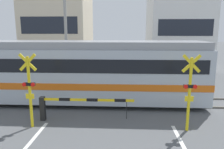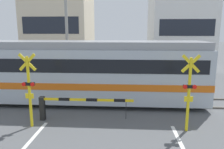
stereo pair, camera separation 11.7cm
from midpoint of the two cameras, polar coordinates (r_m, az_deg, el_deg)
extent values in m
cube|color=#5B564C|center=(11.15, -0.36, -8.10)|extent=(50.00, 0.10, 0.08)
cube|color=#5B564C|center=(12.51, 0.04, -5.93)|extent=(50.00, 0.10, 0.08)
cube|color=#ADB7C1|center=(11.82, -11.64, 0.36)|extent=(14.13, 2.79, 2.64)
cube|color=gray|center=(11.63, -11.94, 7.65)|extent=(13.99, 2.46, 0.36)
cube|color=orange|center=(11.90, -11.57, -1.51)|extent=(14.14, 2.85, 0.32)
cube|color=black|center=(11.72, -11.76, 3.22)|extent=(13.56, 2.84, 0.64)
cylinder|color=black|center=(11.11, 10.18, -6.50)|extent=(0.76, 0.12, 0.76)
cylinder|color=black|center=(12.48, 9.38, -4.51)|extent=(0.76, 0.12, 0.76)
cube|color=black|center=(9.81, -17.98, -8.49)|extent=(0.20, 0.20, 1.03)
cube|color=yellow|center=(9.17, -6.75, -6.60)|extent=(3.85, 0.09, 0.09)
cube|color=black|center=(9.37, -12.60, -6.39)|extent=(0.46, 0.10, 0.10)
cube|color=black|center=(9.13, -5.55, -6.63)|extent=(0.46, 0.10, 0.10)
cube|color=black|center=(9.04, 1.77, -6.78)|extent=(0.46, 0.10, 0.10)
cylinder|color=black|center=(9.17, 3.46, -9.30)|extent=(0.02, 0.02, 0.75)
cube|color=black|center=(14.45, 11.73, -1.88)|extent=(0.20, 0.20, 1.03)
cube|color=yellow|center=(14.20, 4.09, -0.16)|extent=(3.85, 0.09, 0.09)
cube|color=black|center=(14.25, 7.96, -0.20)|extent=(0.46, 0.10, 0.10)
cube|color=black|center=(14.20, 3.31, -0.15)|extent=(0.46, 0.10, 0.10)
cube|color=black|center=(14.24, -1.35, -0.10)|extent=(0.46, 0.10, 0.10)
cylinder|color=black|center=(14.35, -2.41, -1.74)|extent=(0.02, 0.02, 0.75)
cylinder|color=yellow|center=(9.04, -21.00, -4.44)|extent=(0.11, 0.11, 2.81)
cube|color=yellow|center=(8.81, -21.54, 2.99)|extent=(0.68, 0.04, 0.68)
cube|color=yellow|center=(8.81, -21.54, 2.99)|extent=(0.68, 0.04, 0.68)
cube|color=black|center=(8.96, -21.15, -2.36)|extent=(0.44, 0.12, 0.12)
cylinder|color=red|center=(8.96, -22.34, -2.44)|extent=(0.15, 0.03, 0.15)
cylinder|color=red|center=(8.82, -20.34, -2.50)|extent=(0.15, 0.03, 0.15)
cube|color=yellow|center=(9.06, -20.99, -5.33)|extent=(0.32, 0.03, 0.20)
cylinder|color=yellow|center=(8.60, 19.16, -5.09)|extent=(0.11, 0.11, 2.81)
cube|color=yellow|center=(8.36, 19.68, 2.71)|extent=(0.68, 0.04, 0.68)
cube|color=yellow|center=(8.36, 19.68, 2.71)|extent=(0.68, 0.04, 0.68)
cube|color=black|center=(8.51, 19.31, -2.91)|extent=(0.44, 0.12, 0.12)
cylinder|color=red|center=(8.40, 18.33, -3.03)|extent=(0.15, 0.03, 0.15)
cylinder|color=red|center=(8.49, 20.55, -3.02)|extent=(0.15, 0.03, 0.15)
cube|color=yellow|center=(8.62, 19.14, -6.02)|extent=(0.32, 0.03, 0.20)
cylinder|color=#33384C|center=(16.36, 4.16, -0.64)|extent=(0.13, 0.13, 0.75)
cylinder|color=#33384C|center=(16.37, 4.65, -0.64)|extent=(0.13, 0.13, 0.75)
cube|color=navy|center=(16.24, 4.44, 1.69)|extent=(0.38, 0.22, 0.60)
sphere|color=#997056|center=(16.18, 4.46, 3.10)|extent=(0.20, 0.20, 0.20)
cube|color=beige|center=(24.54, -13.71, 11.29)|extent=(6.34, 6.50, 7.79)
cube|color=#1E232D|center=(21.45, -16.29, 12.26)|extent=(5.33, 0.03, 1.56)
cube|color=white|center=(24.15, 16.42, 10.68)|extent=(5.82, 6.50, 7.39)
cube|color=#1E232D|center=(20.99, 18.52, 11.55)|extent=(4.88, 0.03, 1.48)
cylinder|color=gray|center=(17.01, -12.21, 11.88)|extent=(0.22, 0.22, 8.00)
camera|label=1|loc=(0.06, -90.31, -0.06)|focal=35.00mm
camera|label=2|loc=(0.06, 89.69, 0.06)|focal=35.00mm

